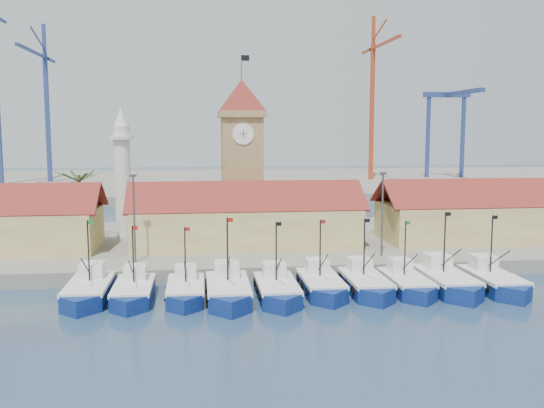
{
  "coord_description": "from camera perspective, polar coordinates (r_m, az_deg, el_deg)",
  "views": [
    {
      "loc": [
        -5.41,
        -50.14,
        14.98
      ],
      "look_at": [
        2.85,
        18.0,
        6.56
      ],
      "focal_mm": 40.0,
      "sensor_mm": 36.0,
      "label": 1
    }
  ],
  "objects": [
    {
      "name": "boat_2",
      "position": [
        54.7,
        -8.14,
        -8.22
      ],
      "size": [
        3.27,
        8.95,
        6.77
      ],
      "color": "navy",
      "rests_on": "ground"
    },
    {
      "name": "boat_4",
      "position": [
        54.3,
        0.51,
        -8.2
      ],
      "size": [
        3.49,
        9.57,
        7.24
      ],
      "color": "navy",
      "rests_on": "ground"
    },
    {
      "name": "boat_6",
      "position": [
        56.92,
        8.85,
        -7.57
      ],
      "size": [
        3.5,
        9.58,
        7.25
      ],
      "color": "navy",
      "rests_on": "ground"
    },
    {
      "name": "palm_tree",
      "position": [
        78.02,
        -17.65,
        0.23
      ],
      "size": [
        5.6,
        5.03,
        8.39
      ],
      "color": "brown",
      "rests_on": "quay"
    },
    {
      "name": "boat_1",
      "position": [
        55.19,
        -12.94,
        -8.17
      ],
      "size": [
        3.36,
        9.19,
        6.96
      ],
      "color": "navy",
      "rests_on": "ground"
    },
    {
      "name": "ground",
      "position": [
        52.61,
        -0.73,
        -9.55
      ],
      "size": [
        400.0,
        400.0,
        0.0
      ],
      "primitive_type": "plane",
      "color": "navy",
      "rests_on": "ground"
    },
    {
      "name": "minaret",
      "position": [
        78.9,
        -13.9,
        2.97
      ],
      "size": [
        3.0,
        3.0,
        16.3
      ],
      "color": "silver",
      "rests_on": "quay"
    },
    {
      "name": "boat_5",
      "position": [
        56.21,
        4.7,
        -7.71
      ],
      "size": [
        3.45,
        9.46,
        7.16
      ],
      "color": "navy",
      "rests_on": "ground"
    },
    {
      "name": "boat_9",
      "position": [
        60.77,
        20.2,
        -6.97
      ],
      "size": [
        3.59,
        9.82,
        7.43
      ],
      "color": "navy",
      "rests_on": "ground"
    },
    {
      "name": "boat_8",
      "position": [
        59.18,
        16.18,
        -7.15
      ],
      "size": [
        3.76,
        10.3,
        7.79
      ],
      "color": "navy",
      "rests_on": "ground"
    },
    {
      "name": "hall_center",
      "position": [
        71.2,
        -2.48,
        -1.9
      ],
      "size": [
        27.04,
        10.13,
        7.61
      ],
      "color": "#E5D77E",
      "rests_on": "quay"
    },
    {
      "name": "quay",
      "position": [
        75.69,
        -2.7,
        -3.85
      ],
      "size": [
        140.0,
        32.0,
        1.5
      ],
      "primitive_type": "cube",
      "color": "gray",
      "rests_on": "ground"
    },
    {
      "name": "boat_3",
      "position": [
        53.92,
        -4.13,
        -8.28
      ],
      "size": [
        3.71,
        10.17,
        7.7
      ],
      "color": "navy",
      "rests_on": "ground"
    },
    {
      "name": "crane_red_right",
      "position": [
        160.69,
        9.54,
        10.52
      ],
      "size": [
        1.0,
        31.44,
        41.85
      ],
      "color": "#B33B1B",
      "rests_on": "terminal"
    },
    {
      "name": "boat_7",
      "position": [
        57.97,
        12.6,
        -7.42
      ],
      "size": [
        3.36,
        9.19,
        6.96
      ],
      "color": "navy",
      "rests_on": "ground"
    },
    {
      "name": "boat_0",
      "position": [
        56.24,
        -16.92,
        -7.95
      ],
      "size": [
        3.6,
        9.86,
        7.46
      ],
      "color": "navy",
      "rests_on": "ground"
    },
    {
      "name": "crane_blue_near",
      "position": [
        161.07,
        -20.6,
        9.62
      ],
      "size": [
        1.0,
        33.9,
        38.76
      ],
      "color": "navy",
      "rests_on": "terminal"
    },
    {
      "name": "hall_right",
      "position": [
        80.25,
        20.96,
        -1.35
      ],
      "size": [
        31.2,
        10.13,
        7.61
      ],
      "color": "#E5D77E",
      "rests_on": "quay"
    },
    {
      "name": "gantry",
      "position": [
        170.74,
        16.52,
        8.4
      ],
      "size": [
        13.0,
        22.0,
        23.2
      ],
      "color": "navy",
      "rests_on": "terminal"
    },
    {
      "name": "clock_tower",
      "position": [
        76.39,
        -2.86,
        4.72
      ],
      "size": [
        5.8,
        5.8,
        22.7
      ],
      "color": "tan",
      "rests_on": "quay"
    },
    {
      "name": "terminal",
      "position": [
        160.84,
        -4.97,
        1.98
      ],
      "size": [
        240.0,
        80.0,
        2.0
      ],
      "primitive_type": "cube",
      "color": "gray",
      "rests_on": "ground"
    },
    {
      "name": "lamp_posts",
      "position": [
        63.0,
        -1.47,
        -0.77
      ],
      "size": [
        80.7,
        0.25,
        9.03
      ],
      "color": "#3F3F44",
      "rests_on": "quay"
    }
  ]
}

